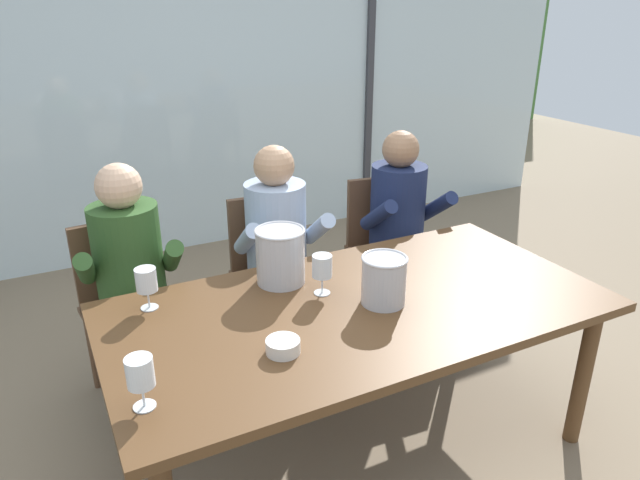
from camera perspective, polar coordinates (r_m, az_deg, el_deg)
name	(u,v)px	position (r m, az deg, el deg)	size (l,w,h in m)	color
ground	(271,340)	(3.53, -4.87, -9.72)	(14.00, 14.00, 0.00)	#847056
window_glass_panel	(181,84)	(4.58, -13.52, 14.70)	(7.23, 0.03, 2.60)	silver
window_mullion_right	(369,72)	(5.20, 4.85, 16.09)	(0.06, 0.06, 2.60)	#38383D
hillside_vineyard	(106,65)	(8.46, -20.30, 15.85)	(13.23, 2.40, 2.16)	#477A38
dining_table	(359,319)	(2.42, 3.80, -7.72)	(2.03, 1.02, 0.74)	brown
chair_near_curtain	(127,296)	(3.04, -18.39, -5.27)	(0.49, 0.49, 0.89)	brown
chair_left_of_center	(273,264)	(3.24, -4.67, -2.37)	(0.46, 0.46, 0.89)	brown
chair_center	(385,240)	(3.56, 6.45, -0.02)	(0.50, 0.50, 0.89)	brown
person_olive_shirt	(131,275)	(2.85, -18.04, -3.27)	(0.49, 0.63, 1.21)	#2D5123
person_pale_blue_shirt	(281,246)	(3.03, -3.81, -0.56)	(0.49, 0.63, 1.21)	#9EB2D1
person_navy_polo	(404,222)	(3.38, 8.22, 1.77)	(0.48, 0.63, 1.21)	#192347
ice_bucket_primary	(280,255)	(2.50, -3.91, -1.51)	(0.22, 0.22, 0.25)	#B7B7BC
ice_bucket_secondary	(384,279)	(2.35, 6.29, -3.87)	(0.19, 0.19, 0.20)	#B7B7BC
tasting_bowl	(283,346)	(2.06, -3.66, -10.37)	(0.12, 0.12, 0.05)	silver
wine_glass_by_left_taster	(322,268)	(2.40, 0.21, -2.76)	(0.08, 0.08, 0.17)	silver
wine_glass_near_bucket	(146,282)	(2.39, -16.69, -3.95)	(0.08, 0.08, 0.17)	silver
wine_glass_center_pour	(140,374)	(1.84, -17.25, -12.50)	(0.08, 0.08, 0.17)	silver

